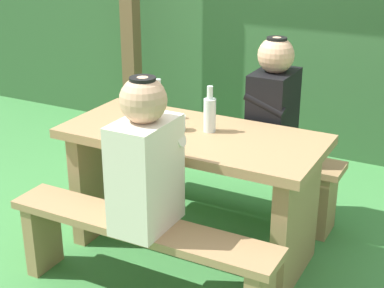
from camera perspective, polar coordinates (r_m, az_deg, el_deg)
name	(u,v)px	position (r m, az deg, el deg)	size (l,w,h in m)	color
ground_plane	(192,249)	(3.41, 0.00, -10.21)	(12.00, 12.00, 0.00)	#3D8140
hedge_backdrop	(313,17)	(4.90, 11.74, 12.09)	(6.40, 0.75, 2.04)	#355F34
pergola_post_left	(130,5)	(4.81, -6.13, 13.42)	(0.12, 0.12, 2.23)	brown
picnic_table	(192,171)	(3.18, 0.00, -2.68)	(1.40, 0.64, 0.72)	#9E7A51
bench_near	(140,245)	(2.85, -5.10, -9.85)	(1.40, 0.24, 0.44)	#9E7A51
bench_far	(231,166)	(3.69, 3.89, -2.14)	(1.40, 0.24, 0.44)	#9E7A51
person_white_shirt	(146,160)	(2.62, -4.57, -1.58)	(0.25, 0.35, 0.72)	silver
person_black_coat	(273,103)	(3.44, 7.95, 3.99)	(0.25, 0.35, 0.72)	black
drinking_glass	(179,123)	(3.10, -1.27, 2.08)	(0.07, 0.07, 0.08)	silver
bottle_left	(158,103)	(3.28, -3.30, 4.07)	(0.06, 0.06, 0.23)	silver
bottle_right	(210,114)	(3.07, 1.75, 3.00)	(0.07, 0.07, 0.25)	silver
cell_phone	(143,125)	(3.19, -4.79, 1.87)	(0.07, 0.14, 0.01)	black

